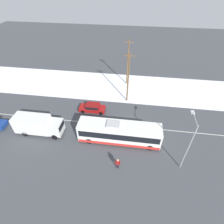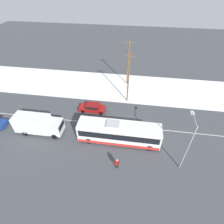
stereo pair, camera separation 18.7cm
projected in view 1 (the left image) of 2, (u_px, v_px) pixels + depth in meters
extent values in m
plane|color=#424449|center=(130.00, 127.00, 27.95)|extent=(120.00, 120.00, 0.00)
cube|color=white|center=(133.00, 88.00, 36.54)|extent=(80.00, 10.64, 0.12)
cube|color=silver|center=(130.00, 126.00, 27.94)|extent=(60.00, 0.12, 0.00)
cube|color=white|center=(119.00, 132.00, 24.70)|extent=(11.59, 2.55, 2.78)
cube|color=black|center=(119.00, 131.00, 24.48)|extent=(11.13, 2.57, 1.06)
cube|color=red|center=(119.00, 138.00, 25.44)|extent=(11.48, 2.57, 0.50)
cube|color=#B2B2B2|center=(113.00, 124.00, 23.81)|extent=(1.80, 1.40, 0.24)
cylinder|color=black|center=(150.00, 147.00, 24.13)|extent=(1.00, 0.28, 1.00)
cylinder|color=black|center=(149.00, 135.00, 25.85)|extent=(1.00, 0.28, 1.00)
cylinder|color=black|center=(89.00, 141.00, 25.04)|extent=(1.00, 0.28, 1.00)
cylinder|color=black|center=(93.00, 129.00, 26.75)|extent=(1.00, 0.28, 1.00)
cube|color=silver|center=(33.00, 123.00, 25.97)|extent=(5.25, 2.30, 2.50)
cube|color=silver|center=(56.00, 127.00, 25.78)|extent=(1.90, 2.18, 1.95)
cube|color=black|center=(61.00, 126.00, 25.43)|extent=(0.06, 1.96, 0.86)
cylinder|color=black|center=(55.00, 137.00, 25.67)|extent=(0.90, 0.26, 0.90)
cylinder|color=black|center=(60.00, 127.00, 27.20)|extent=(0.90, 0.26, 0.90)
cylinder|color=black|center=(25.00, 134.00, 26.15)|extent=(0.90, 0.26, 0.90)
cylinder|color=black|center=(32.00, 124.00, 27.69)|extent=(0.90, 0.26, 0.90)
cube|color=maroon|center=(92.00, 109.00, 30.57)|extent=(4.50, 1.80, 0.64)
cube|color=maroon|center=(93.00, 106.00, 30.16)|extent=(2.34, 1.66, 0.58)
cube|color=black|center=(93.00, 106.00, 30.16)|extent=(2.15, 1.69, 0.46)
cylinder|color=black|center=(83.00, 112.00, 30.28)|extent=(0.64, 0.22, 0.64)
cylinder|color=black|center=(85.00, 106.00, 31.47)|extent=(0.64, 0.22, 0.64)
cylinder|color=black|center=(101.00, 113.00, 29.94)|extent=(0.64, 0.22, 0.64)
cylinder|color=black|center=(103.00, 108.00, 31.13)|extent=(0.64, 0.22, 0.64)
cylinder|color=black|center=(5.00, 123.00, 28.16)|extent=(0.64, 0.22, 0.64)
cylinder|color=#23232D|center=(116.00, 166.00, 22.02)|extent=(0.13, 0.13, 0.84)
cylinder|color=#23232D|center=(118.00, 166.00, 21.99)|extent=(0.13, 0.13, 0.84)
cube|color=maroon|center=(118.00, 163.00, 21.51)|extent=(0.44, 0.24, 0.69)
sphere|color=tan|center=(118.00, 160.00, 21.19)|extent=(0.29, 0.29, 0.29)
cylinder|color=maroon|center=(115.00, 162.00, 21.56)|extent=(0.11, 0.11, 0.66)
cylinder|color=maroon|center=(120.00, 163.00, 21.50)|extent=(0.11, 0.11, 0.66)
cylinder|color=#9EA3A8|center=(188.00, 149.00, 19.99)|extent=(0.14, 0.14, 7.42)
cylinder|color=#9EA3A8|center=(195.00, 119.00, 18.57)|extent=(0.10, 2.33, 0.10)
cube|color=silver|center=(193.00, 113.00, 19.50)|extent=(0.36, 0.60, 0.16)
cylinder|color=brown|center=(128.00, 79.00, 30.19)|extent=(0.24, 0.24, 9.33)
cube|color=brown|center=(130.00, 56.00, 27.49)|extent=(1.80, 0.12, 0.12)
cylinder|color=brown|center=(128.00, 63.00, 34.92)|extent=(0.24, 0.24, 9.35)
cube|color=brown|center=(129.00, 42.00, 32.22)|extent=(1.80, 0.12, 0.12)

